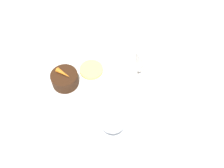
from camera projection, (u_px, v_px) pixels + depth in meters
The scene contains 10 objects.
ground_plane at pixel (85, 95), 0.82m from camera, with size 3.00×3.00×0.00m, color white.
dinner_plate at pixel (71, 83), 0.84m from camera, with size 0.26×0.26×0.01m.
saucer at pixel (150, 62), 0.89m from camera, with size 0.14×0.14×0.01m.
coffee_cup at pixel (151, 56), 0.86m from camera, with size 0.12×0.10×0.05m.
spoon at pixel (143, 68), 0.87m from camera, with size 0.05×0.11×0.00m.
wine_glass at pixel (113, 119), 0.68m from camera, with size 0.07×0.07×0.12m.
fork at pixel (116, 55), 0.91m from camera, with size 0.05×0.17×0.01m.
dessert_cake at pixel (65, 79), 0.81m from camera, with size 0.08×0.08×0.04m.
carrot_garnish at pixel (63, 73), 0.79m from camera, with size 0.02×0.05×0.02m.
pineapple_slice at pixel (91, 70), 0.85m from camera, with size 0.08×0.08×0.01m.
Camera 1 is at (0.29, 0.32, 0.70)m, focal length 42.00 mm.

